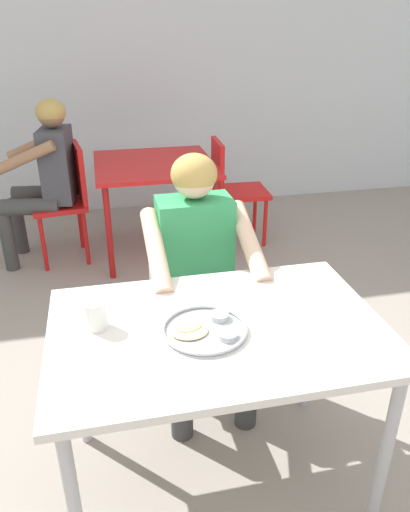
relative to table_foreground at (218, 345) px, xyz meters
The scene contains 11 objects.
ground_plane 0.70m from the table_foreground, 144.92° to the right, with size 12.00×12.00×0.05m, color gray.
back_wall 3.52m from the table_foreground, 91.04° to the left, with size 12.00×0.12×3.40m, color silver.
table_foreground is the anchor object (origin of this frame).
thali_tray 0.11m from the table_foreground, 154.15° to the right, with size 0.29×0.29×0.03m.
drinking_cup 0.44m from the table_foreground, 168.81° to the left, with size 0.08×0.08×0.10m.
chair_foreground 0.82m from the table_foreground, 86.44° to the left, with size 0.41×0.45×0.80m.
diner_foreground 0.57m from the table_foreground, 84.86° to the left, with size 0.49×0.55×1.19m.
table_background_red 2.24m from the table_foreground, 88.63° to the left, with size 0.89×0.92×0.73m.
chair_red_left 2.34m from the table_foreground, 104.91° to the left, with size 0.44×0.46×0.89m.
chair_red_right 2.41m from the table_foreground, 73.60° to the left, with size 0.44×0.42×0.85m.
patron_background 2.37m from the table_foreground, 108.09° to the left, with size 0.59×0.54×1.22m.
Camera 1 is at (-0.29, -1.33, 1.71)m, focal length 34.24 mm.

